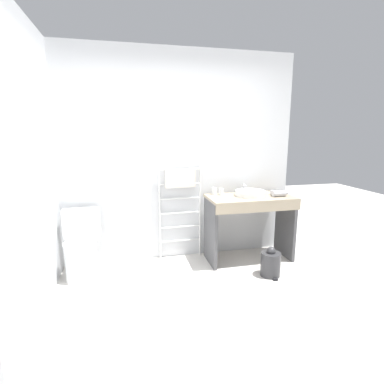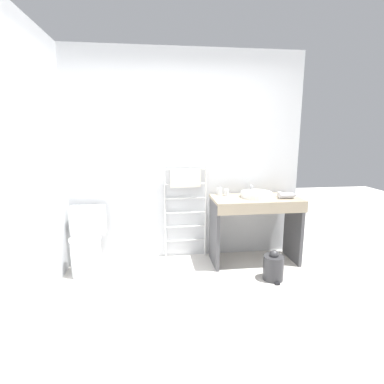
{
  "view_description": "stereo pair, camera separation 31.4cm",
  "coord_description": "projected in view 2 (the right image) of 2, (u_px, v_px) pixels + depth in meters",
  "views": [
    {
      "loc": [
        -0.66,
        -2.15,
        1.64
      ],
      "look_at": [
        0.03,
        0.86,
        1.01
      ],
      "focal_mm": 28.0,
      "sensor_mm": 36.0,
      "label": 1
    },
    {
      "loc": [
        -0.35,
        -2.2,
        1.64
      ],
      "look_at": [
        0.03,
        0.86,
        1.01
      ],
      "focal_mm": 28.0,
      "sensor_mm": 36.0,
      "label": 2
    }
  ],
  "objects": [
    {
      "name": "sink_basin",
      "position": [
        256.0,
        194.0,
        3.7
      ],
      "size": [
        0.38,
        0.38,
        0.07
      ],
      "color": "white",
      "rests_on": "vanity_counter"
    },
    {
      "name": "vanity_counter",
      "position": [
        255.0,
        218.0,
        3.72
      ],
      "size": [
        1.07,
        0.56,
        0.84
      ],
      "color": "gray",
      "rests_on": "ground_plane"
    },
    {
      "name": "cup_near_edge",
      "position": [
        227.0,
        192.0,
        3.77
      ],
      "size": [
        0.06,
        0.06,
        0.08
      ],
      "color": "white",
      "rests_on": "vanity_counter"
    },
    {
      "name": "faucet",
      "position": [
        251.0,
        188.0,
        3.88
      ],
      "size": [
        0.02,
        0.1,
        0.12
      ],
      "color": "silver",
      "rests_on": "vanity_counter"
    },
    {
      "name": "trash_bin",
      "position": [
        273.0,
        267.0,
        3.35
      ],
      "size": [
        0.23,
        0.26,
        0.35
      ],
      "color": "#333335",
      "rests_on": "ground_plane"
    },
    {
      "name": "wall_back",
      "position": [
        182.0,
        157.0,
        3.84
      ],
      "size": [
        3.09,
        0.12,
        2.63
      ],
      "primitive_type": "cube",
      "color": "silver",
      "rests_on": "ground_plane"
    },
    {
      "name": "wall_side",
      "position": [
        34.0,
        166.0,
        2.83
      ],
      "size": [
        0.12,
        2.32,
        2.63
      ],
      "primitive_type": "cube",
      "color": "silver",
      "rests_on": "ground_plane"
    },
    {
      "name": "hair_dryer",
      "position": [
        287.0,
        195.0,
        3.63
      ],
      "size": [
        0.22,
        0.16,
        0.07
      ],
      "color": "#B7B7BC",
      "rests_on": "vanity_counter"
    },
    {
      "name": "cup_near_wall",
      "position": [
        220.0,
        191.0,
        3.82
      ],
      "size": [
        0.06,
        0.06,
        0.09
      ],
      "color": "white",
      "rests_on": "vanity_counter"
    },
    {
      "name": "toilet",
      "position": [
        87.0,
        245.0,
        3.51
      ],
      "size": [
        0.4,
        0.49,
        0.77
      ],
      "color": "white",
      "rests_on": "ground_plane"
    },
    {
      "name": "ground_plane",
      "position": [
        201.0,
        330.0,
        2.51
      ],
      "size": [
        12.0,
        12.0,
        0.0
      ],
      "primitive_type": "plane",
      "color": "silver"
    },
    {
      "name": "towel_radiator",
      "position": [
        186.0,
        192.0,
        3.83
      ],
      "size": [
        0.56,
        0.06,
        1.22
      ],
      "color": "silver",
      "rests_on": "ground_plane"
    },
    {
      "name": "bath_mat",
      "position": [
        85.0,
        292.0,
        3.1
      ],
      "size": [
        0.56,
        0.36,
        0.01
      ],
      "primitive_type": "cube",
      "color": "#B2BCCC",
      "rests_on": "ground_plane"
    }
  ]
}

